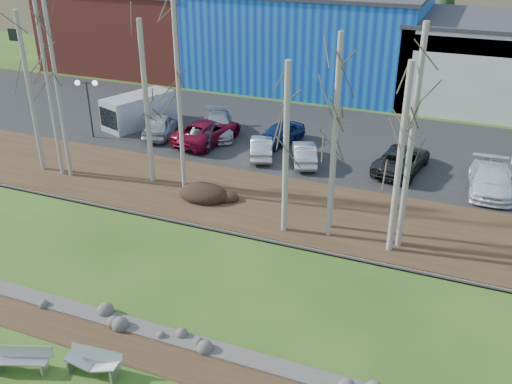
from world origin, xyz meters
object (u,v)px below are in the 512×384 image
at_px(car_2, 208,131).
at_px(car_9, 494,181).
at_px(car_5, 304,153).
at_px(car_4, 279,134).
at_px(car_6, 402,159).
at_px(van_grey, 136,111).
at_px(car_0, 161,125).
at_px(car_3, 218,125).
at_px(bench_intact, 23,359).
at_px(car_7, 487,180).
at_px(bench_damaged, 94,362).
at_px(street_lamp, 87,93).
at_px(car_1, 205,133).
at_px(car_8, 261,147).

bearing_deg(car_2, car_9, -174.03).
bearing_deg(car_5, car_4, -65.17).
distance_m(car_6, van_grey, 19.39).
relative_size(car_0, car_3, 0.90).
distance_m(bench_intact, car_7, 25.21).
xyz_separation_m(bench_damaged, car_4, (-1.38, 22.41, 0.41)).
xyz_separation_m(car_3, van_grey, (-6.39, -0.54, 0.41)).
bearing_deg(car_3, car_5, -45.43).
relative_size(car_0, van_grey, 0.80).
distance_m(street_lamp, car_1, 8.42).
bearing_deg(car_1, car_4, -175.72).
height_order(bench_intact, street_lamp, street_lamp).
relative_size(bench_damaged, car_9, 0.42).
xyz_separation_m(bench_damaged, car_3, (-5.96, 22.47, 0.42)).
bearing_deg(car_9, car_8, 176.26).
bearing_deg(car_9, car_4, 165.96).
bearing_deg(car_9, bench_damaged, -125.49).
bearing_deg(car_5, car_6, 169.37).
distance_m(car_4, car_9, 13.91).
xyz_separation_m(car_0, car_5, (10.82, -0.92, -0.12)).
xyz_separation_m(street_lamp, car_3, (7.94, 3.73, -2.46)).
bearing_deg(car_9, van_grey, 171.58).
distance_m(car_1, car_4, 5.03).
height_order(car_6, car_9, car_6).
xyz_separation_m(bench_intact, street_lamp, (-11.57, 19.57, 2.85)).
height_order(car_4, van_grey, van_grey).
bearing_deg(bench_intact, street_lamp, 100.39).
bearing_deg(car_9, car_1, 173.81).
distance_m(car_4, car_7, 13.53).
distance_m(bench_intact, car_5, 21.06).
height_order(bench_damaged, van_grey, van_grey).
bearing_deg(street_lamp, car_9, -17.32).
bearing_deg(car_0, car_5, 159.81).
bearing_deg(car_1, car_3, -110.32).
xyz_separation_m(car_3, car_8, (4.27, -2.55, -0.08)).
bearing_deg(car_4, car_7, 9.35).
bearing_deg(car_8, bench_intact, 67.08).
xyz_separation_m(car_4, car_7, (13.31, -2.47, -0.02)).
distance_m(car_2, car_7, 17.99).
height_order(bench_damaged, car_4, car_4).
bearing_deg(car_4, car_2, -142.68).
bearing_deg(car_4, car_6, 10.34).
xyz_separation_m(bench_damaged, car_9, (12.30, 19.94, 0.39)).
height_order(car_7, car_8, car_7).
relative_size(car_3, car_6, 0.95).
xyz_separation_m(car_1, van_grey, (-6.24, 1.22, 0.46)).
bearing_deg(bench_intact, car_3, 78.65).
distance_m(car_2, car_8, 4.47).
height_order(car_4, car_6, car_6).
xyz_separation_m(bench_intact, car_6, (9.35, 21.84, 0.40)).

